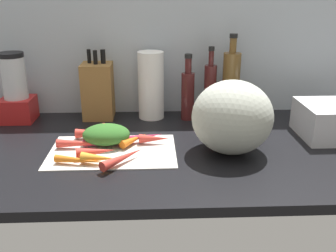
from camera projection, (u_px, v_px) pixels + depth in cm
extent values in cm
cube|color=black|center=(164.00, 149.00, 130.82)|extent=(170.00, 80.00, 3.00)
cube|color=#ADB7C1|center=(161.00, 41.00, 155.90)|extent=(170.00, 3.00, 60.00)
cube|color=beige|center=(113.00, 151.00, 124.56)|extent=(41.35, 26.98, 0.80)
cone|color=#B2264C|center=(107.00, 143.00, 126.69)|extent=(15.84, 3.14, 2.39)
cone|color=red|center=(83.00, 143.00, 125.63)|extent=(17.84, 3.91, 2.90)
cone|color=red|center=(97.00, 133.00, 133.69)|extent=(15.30, 3.49, 3.42)
cone|color=orange|center=(98.00, 158.00, 114.39)|extent=(10.75, 4.90, 3.43)
cone|color=#B2264C|center=(138.00, 137.00, 130.59)|extent=(17.90, 8.55, 2.94)
cone|color=orange|center=(81.00, 160.00, 113.96)|extent=(16.58, 6.01, 2.45)
cone|color=red|center=(123.00, 157.00, 115.07)|extent=(13.64, 14.68, 3.15)
cone|color=orange|center=(134.00, 140.00, 128.68)|extent=(10.00, 11.19, 2.88)
cone|color=red|center=(113.00, 136.00, 132.34)|extent=(16.53, 5.76, 2.72)
cone|color=red|center=(154.00, 138.00, 129.77)|extent=(10.46, 3.58, 3.17)
cone|color=red|center=(115.00, 132.00, 134.79)|extent=(11.88, 12.32, 3.40)
cone|color=red|center=(96.00, 152.00, 118.76)|extent=(12.54, 5.53, 3.46)
ellipsoid|color=#2D6023|center=(106.00, 134.00, 128.44)|extent=(16.04, 12.34, 6.78)
ellipsoid|color=#B2B7A8|center=(232.00, 117.00, 120.94)|extent=(26.13, 25.01, 23.98)
cube|color=olive|center=(98.00, 91.00, 154.64)|extent=(12.13, 13.63, 22.49)
cylinder|color=black|center=(89.00, 56.00, 150.25)|extent=(1.56, 1.56, 5.50)
cylinder|color=black|center=(95.00, 57.00, 147.99)|extent=(1.68, 1.68, 5.50)
cylinder|color=black|center=(103.00, 56.00, 149.63)|extent=(1.97, 1.97, 5.50)
cube|color=red|center=(18.00, 109.00, 152.30)|extent=(12.65, 12.65, 9.47)
cylinder|color=silver|center=(14.00, 78.00, 147.80)|extent=(9.49, 9.49, 16.36)
cylinder|color=black|center=(10.00, 55.00, 144.64)|extent=(9.68, 9.68, 1.80)
cylinder|color=white|center=(151.00, 85.00, 153.00)|extent=(10.41, 10.41, 27.28)
cylinder|color=#471919|center=(188.00, 97.00, 152.41)|extent=(5.32, 5.32, 19.10)
cylinder|color=#471919|center=(188.00, 66.00, 148.03)|extent=(2.61, 2.61, 6.03)
cylinder|color=black|center=(188.00, 56.00, 146.70)|extent=(3.00, 3.00, 1.60)
cylinder|color=#471919|center=(210.00, 92.00, 153.28)|extent=(5.02, 5.02, 21.95)
cylinder|color=#471919|center=(211.00, 58.00, 148.45)|extent=(2.06, 2.06, 5.80)
cylinder|color=black|center=(212.00, 49.00, 147.16)|extent=(2.37, 2.37, 1.60)
cylinder|color=brown|center=(231.00, 86.00, 152.66)|extent=(7.05, 7.05, 26.85)
cylinder|color=brown|center=(233.00, 45.00, 146.97)|extent=(2.74, 2.74, 5.78)
cylinder|color=black|center=(234.00, 36.00, 145.69)|extent=(3.15, 3.15, 1.60)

